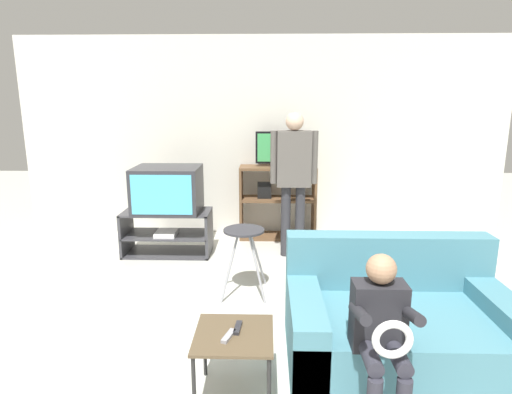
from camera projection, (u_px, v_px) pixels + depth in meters
wall_back at (263, 138)px, 5.67m from camera, size 6.40×0.06×2.60m
tv_stand at (168, 233)px, 5.06m from camera, size 1.02×0.48×0.52m
television_main at (168, 189)px, 4.95m from camera, size 0.75×0.61×0.52m
media_shelf at (277, 202)px, 5.60m from camera, size 0.99×0.36×0.96m
television_flat at (281, 150)px, 5.45m from camera, size 0.65×0.20×0.45m
folding_stool at (244, 240)px, 3.95m from camera, size 0.42×0.44×0.63m
snack_table at (234, 341)px, 2.56m from camera, size 0.47×0.47×0.43m
remote_control_black at (238, 328)px, 2.59m from camera, size 0.05×0.15×0.02m
remote_control_white at (228, 336)px, 2.50m from camera, size 0.08×0.15×0.02m
couch at (398, 324)px, 2.98m from camera, size 1.53×1.00×0.81m
person_standing_adult at (294, 171)px, 4.83m from camera, size 0.53×0.20×1.66m
person_seated_child at (381, 327)px, 2.36m from camera, size 0.33×0.43×0.96m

